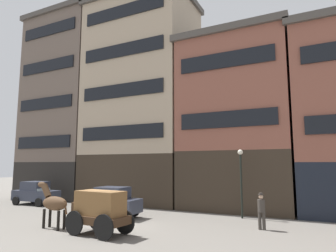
{
  "coord_description": "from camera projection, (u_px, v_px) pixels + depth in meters",
  "views": [
    {
      "loc": [
        9.67,
        -12.45,
        3.21
      ],
      "look_at": [
        2.44,
        2.0,
        5.31
      ],
      "focal_mm": 31.61,
      "sensor_mm": 36.0,
      "label": 1
    }
  ],
  "objects": [
    {
      "name": "sedan_dark",
      "position": [
        36.0,
        193.0,
        23.8
      ],
      "size": [
        3.79,
        2.05,
        1.83
      ],
      "color": "#333847",
      "rests_on": "ground_plane"
    },
    {
      "name": "building_center_left",
      "position": [
        142.0,
        99.0,
        26.79
      ],
      "size": [
        9.63,
        6.97,
        18.17
      ],
      "color": "#33281E",
      "rests_on": "ground_plane"
    },
    {
      "name": "draft_horse",
      "position": [
        53.0,
        203.0,
        15.02
      ],
      "size": [
        2.35,
        0.73,
        2.3
      ],
      "color": "#513823",
      "rests_on": "ground_plane"
    },
    {
      "name": "streetlamp_curbside",
      "position": [
        241.0,
        173.0,
        18.04
      ],
      "size": [
        0.32,
        0.32,
        4.12
      ],
      "color": "black",
      "rests_on": "ground_plane"
    },
    {
      "name": "building_center_right",
      "position": [
        238.0,
        122.0,
        22.64
      ],
      "size": [
        8.27,
        6.97,
        12.86
      ],
      "color": "#33281E",
      "rests_on": "ground_plane"
    },
    {
      "name": "ground_plane",
      "position": [
        107.0,
        228.0,
        14.92
      ],
      "size": [
        120.0,
        120.0,
        0.0
      ],
      "primitive_type": "plane",
      "color": "slate"
    },
    {
      "name": "building_far_left",
      "position": [
        71.0,
        105.0,
        30.65
      ],
      "size": [
        8.39,
        6.97,
        18.47
      ],
      "color": "black",
      "rests_on": "ground_plane"
    },
    {
      "name": "sedan_light",
      "position": [
        111.0,
        202.0,
        18.09
      ],
      "size": [
        3.76,
        1.97,
        1.83
      ],
      "color": "#333847",
      "rests_on": "ground_plane"
    },
    {
      "name": "pedestrian_officer",
      "position": [
        261.0,
        209.0,
        14.69
      ],
      "size": [
        0.48,
        0.48,
        1.79
      ],
      "color": "#38332D",
      "rests_on": "ground_plane"
    },
    {
      "name": "cargo_wagon",
      "position": [
        99.0,
        209.0,
        13.69
      ],
      "size": [
        3.01,
        1.72,
        1.98
      ],
      "color": "#3D2819",
      "rests_on": "ground_plane"
    }
  ]
}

